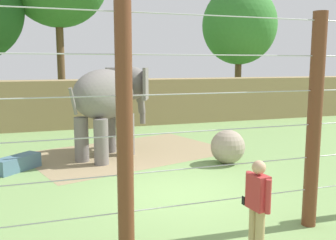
% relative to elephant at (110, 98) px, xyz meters
% --- Properties ---
extents(ground_plane, '(120.00, 120.00, 0.00)m').
position_rel_elephant_xyz_m(ground_plane, '(0.91, -4.38, -2.02)').
color(ground_plane, '#759956').
extents(dirt_patch, '(7.71, 6.14, 0.01)m').
position_rel_elephant_xyz_m(dirt_patch, '(0.67, 0.27, -2.02)').
color(dirt_patch, '#937F5B').
rests_on(dirt_patch, ground).
extents(embankment_wall, '(36.00, 1.80, 2.37)m').
position_rel_elephant_xyz_m(embankment_wall, '(0.91, 6.66, -0.84)').
color(embankment_wall, '#997F56').
rests_on(embankment_wall, ground).
extents(elephant, '(3.49, 3.39, 3.06)m').
position_rel_elephant_xyz_m(elephant, '(0.00, 0.00, 0.00)').
color(elephant, slate).
rests_on(elephant, ground).
extents(enrichment_ball, '(1.09, 1.09, 1.09)m').
position_rel_elephant_xyz_m(enrichment_ball, '(3.35, -2.18, -1.48)').
color(enrichment_ball, gray).
rests_on(enrichment_ball, ground).
extents(cable_fence, '(11.62, 0.27, 4.12)m').
position_rel_elephant_xyz_m(cable_fence, '(0.90, -6.86, 0.04)').
color(cable_fence, brown).
rests_on(cable_fence, ground).
extents(zookeeper, '(0.27, 0.58, 1.67)m').
position_rel_elephant_xyz_m(zookeeper, '(0.99, -7.72, -1.10)').
color(zookeeper, tan).
rests_on(zookeeper, ground).
extents(feed_trough, '(1.36, 1.33, 0.44)m').
position_rel_elephant_xyz_m(feed_trough, '(-2.99, -0.92, -1.80)').
color(feed_trough, slate).
rests_on(feed_trough, ground).
extents(tree_behind_wall, '(4.94, 4.94, 8.30)m').
position_rel_elephant_xyz_m(tree_behind_wall, '(10.45, 10.12, 3.67)').
color(tree_behind_wall, brown).
rests_on(tree_behind_wall, ground).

